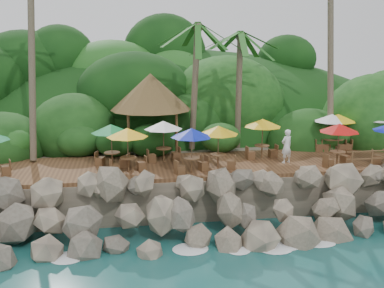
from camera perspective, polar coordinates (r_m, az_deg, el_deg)
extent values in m
plane|color=#19514F|center=(19.56, 2.71, -13.67)|extent=(140.00, 140.00, 0.00)
cube|color=gray|center=(34.22, -2.51, -0.20)|extent=(32.00, 25.20, 2.10)
ellipsoid|color=#143811|center=(41.73, -3.60, 0.67)|extent=(44.80, 28.00, 15.40)
cube|color=brown|center=(24.31, 0.00, -2.76)|extent=(26.00, 5.00, 0.20)
ellipsoid|color=white|center=(19.65, -15.44, -13.91)|extent=(1.20, 0.80, 0.06)
ellipsoid|color=white|center=(19.50, -6.41, -13.72)|extent=(1.20, 0.80, 0.06)
ellipsoid|color=white|center=(19.81, 2.53, -13.21)|extent=(1.20, 0.80, 0.06)
ellipsoid|color=white|center=(20.55, 10.97, -12.44)|extent=(1.20, 0.80, 0.06)
ellipsoid|color=white|center=(21.69, 18.62, -11.51)|extent=(1.20, 0.80, 0.06)
cylinder|color=brown|center=(26.46, -19.69, 13.63)|extent=(0.83, 2.72, 14.15)
cylinder|color=brown|center=(26.93, 0.35, 7.05)|extent=(0.78, 0.93, 7.47)
ellipsoid|color=#23601E|center=(26.82, 0.36, 15.01)|extent=(6.00, 6.00, 2.40)
cylinder|color=brown|center=(27.48, 5.94, 6.58)|extent=(0.46, 0.79, 6.98)
ellipsoid|color=#23601E|center=(27.34, 6.11, 13.86)|extent=(6.00, 6.00, 2.40)
cylinder|color=brown|center=(28.78, 17.15, 10.96)|extent=(0.58, 2.48, 11.44)
cylinder|color=brown|center=(26.36, -8.02, 1.24)|extent=(0.16, 0.16, 2.40)
cylinder|color=brown|center=(26.53, -1.97, 1.43)|extent=(0.16, 0.16, 2.40)
cylinder|color=brown|center=(29.11, -8.10, 2.32)|extent=(0.16, 0.16, 2.40)
cylinder|color=brown|center=(29.26, -2.60, 2.49)|extent=(0.16, 0.16, 2.40)
cone|color=brown|center=(27.44, -5.27, 6.62)|extent=(4.89, 4.89, 2.20)
cylinder|color=brown|center=(28.40, 17.80, -0.14)|extent=(0.08, 0.08, 0.74)
cylinder|color=brown|center=(28.32, 17.86, 0.60)|extent=(0.83, 0.83, 0.05)
cylinder|color=brown|center=(28.25, 17.90, 1.29)|extent=(0.05, 0.05, 2.19)
cone|color=yellow|center=(28.09, 18.03, 3.18)|extent=(2.09, 2.09, 0.45)
cube|color=brown|center=(28.24, 16.43, -0.41)|extent=(0.48, 0.48, 0.46)
cube|color=brown|center=(28.63, 19.12, -0.42)|extent=(0.48, 0.48, 0.46)
cylinder|color=brown|center=(22.93, -8.06, -2.63)|extent=(0.08, 0.08, 0.74)
cylinder|color=brown|center=(22.84, -8.09, -1.72)|extent=(0.83, 0.83, 0.05)
cylinder|color=brown|center=(22.75, -8.12, -0.87)|extent=(0.05, 0.05, 2.19)
cone|color=yellow|center=(22.55, -8.19, 1.46)|extent=(2.09, 2.09, 0.45)
cube|color=brown|center=(22.80, -9.74, -3.14)|extent=(0.51, 0.51, 0.46)
cube|color=brown|center=(23.16, -6.40, -2.79)|extent=(0.51, 0.51, 0.46)
cylinder|color=brown|center=(28.23, 17.10, -0.17)|extent=(0.08, 0.08, 0.74)
cylinder|color=brown|center=(28.16, 17.15, 0.58)|extent=(0.83, 0.83, 0.05)
cylinder|color=brown|center=(28.09, 17.19, 1.27)|extent=(0.05, 0.05, 2.19)
cone|color=white|center=(27.93, 17.32, 3.17)|extent=(2.09, 2.09, 0.45)
cube|color=brown|center=(28.06, 15.73, -0.45)|extent=(0.47, 0.47, 0.46)
cube|color=brown|center=(28.48, 18.41, -0.44)|extent=(0.47, 0.47, 0.46)
cylinder|color=brown|center=(24.74, -3.59, -1.39)|extent=(0.08, 0.08, 0.74)
cylinder|color=brown|center=(24.65, -3.61, -0.54)|extent=(0.83, 0.83, 0.05)
cylinder|color=brown|center=(24.57, -3.62, 0.25)|extent=(0.05, 0.05, 2.19)
cone|color=white|center=(24.39, -3.65, 2.41)|extent=(2.09, 2.09, 0.45)
cube|color=brown|center=(24.59, -5.14, -1.84)|extent=(0.49, 0.49, 0.46)
cube|color=brown|center=(24.98, -2.06, -1.57)|extent=(0.49, 0.49, 0.46)
cylinder|color=brown|center=(24.09, -10.07, -1.96)|extent=(0.08, 0.08, 0.74)
cylinder|color=brown|center=(24.00, -10.10, -1.09)|extent=(0.83, 0.83, 0.05)
cylinder|color=brown|center=(23.92, -10.13, -0.28)|extent=(0.05, 0.05, 2.19)
cone|color=#0D7934|center=(23.73, -10.22, 1.95)|extent=(2.09, 2.09, 0.45)
cube|color=brown|center=(24.41, -11.54, -2.16)|extent=(0.55, 0.55, 0.46)
cube|color=brown|center=(23.85, -8.53, -2.39)|extent=(0.55, 0.55, 0.46)
cube|color=brown|center=(26.33, 22.29, -1.79)|extent=(0.54, 0.54, 0.46)
cube|color=brown|center=(24.08, -22.48, -3.09)|extent=(0.54, 0.54, 0.46)
cylinder|color=brown|center=(25.12, 17.90, -1.78)|extent=(0.08, 0.08, 0.74)
cylinder|color=brown|center=(25.04, 17.96, -0.94)|extent=(0.83, 0.83, 0.05)
cylinder|color=brown|center=(24.96, 18.01, -0.16)|extent=(0.05, 0.05, 2.19)
cone|color=red|center=(24.78, 18.16, 1.96)|extent=(2.09, 2.09, 0.45)
cube|color=brown|center=(24.63, 16.86, -2.32)|extent=(0.55, 0.55, 0.46)
cube|color=brown|center=(25.69, 18.86, -1.85)|extent=(0.55, 0.55, 0.46)
cylinder|color=brown|center=(23.35, 3.30, -2.25)|extent=(0.08, 0.08, 0.74)
cylinder|color=brown|center=(23.25, 3.32, -1.35)|extent=(0.83, 0.83, 0.05)
cylinder|color=brown|center=(23.17, 3.33, -0.51)|extent=(0.05, 0.05, 2.19)
cone|color=gold|center=(22.98, 3.36, 1.78)|extent=(2.09, 2.09, 0.45)
cube|color=brown|center=(23.43, 1.60, -2.53)|extent=(0.51, 0.51, 0.46)
cube|color=brown|center=(23.36, 5.00, -2.62)|extent=(0.51, 0.51, 0.46)
cylinder|color=brown|center=(22.64, -0.05, -2.71)|extent=(0.08, 0.08, 0.74)
cylinder|color=brown|center=(22.54, -0.05, -1.78)|extent=(0.83, 0.83, 0.05)
cylinder|color=brown|center=(22.46, -0.05, -0.92)|extent=(0.05, 0.05, 2.19)
cone|color=#0D1EAC|center=(22.25, -0.05, 1.44)|extent=(2.09, 2.09, 0.45)
cube|color=brown|center=(22.33, -1.57, -3.30)|extent=(0.55, 0.55, 0.46)
cube|color=brown|center=(23.03, 1.42, -2.80)|extent=(0.55, 0.55, 0.46)
cylinder|color=brown|center=(25.65, 8.83, -1.01)|extent=(0.08, 0.08, 0.74)
cylinder|color=brown|center=(25.57, 8.85, -0.19)|extent=(0.83, 0.83, 0.05)
cylinder|color=brown|center=(25.49, 8.88, 0.57)|extent=(0.05, 0.05, 2.19)
cone|color=yellow|center=(25.31, 8.95, 2.66)|extent=(2.09, 2.09, 0.45)
cube|color=brown|center=(25.41, 7.39, -1.42)|extent=(0.47, 0.47, 0.46)
cube|color=brown|center=(25.98, 10.21, -1.20)|extent=(0.47, 0.47, 0.46)
cylinder|color=brown|center=(29.68, 22.66, 0.02)|extent=(0.08, 0.08, 0.74)
cylinder|color=brown|center=(29.61, 22.72, 0.73)|extent=(0.83, 0.83, 0.05)
cylinder|color=brown|center=(29.54, 22.78, 1.39)|extent=(0.05, 0.05, 2.19)
cone|color=white|center=(29.39, 22.94, 3.19)|extent=(2.09, 2.09, 0.45)
cube|color=brown|center=(29.43, 21.40, -0.26)|extent=(0.47, 0.47, 0.46)
cylinder|color=brown|center=(24.48, 19.59, -1.96)|extent=(0.10, 0.10, 1.00)
cylinder|color=brown|center=(25.01, 21.81, -1.83)|extent=(0.10, 0.10, 1.00)
imported|color=white|center=(24.80, 11.88, -0.28)|extent=(0.79, 0.66, 1.85)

